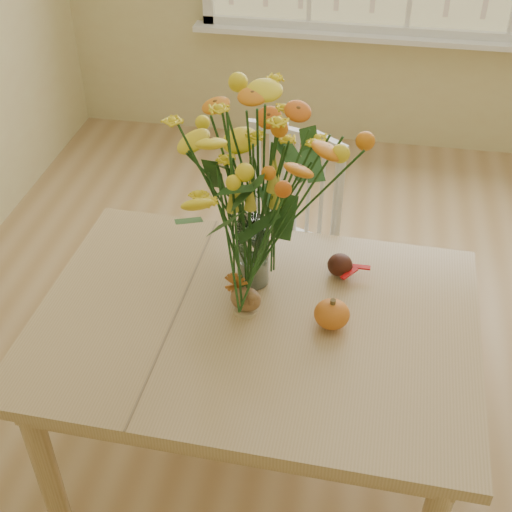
# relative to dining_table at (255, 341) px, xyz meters

# --- Properties ---
(floor) EXTENTS (4.00, 4.50, 0.01)m
(floor) POSITION_rel_dining_table_xyz_m (0.42, 0.22, -0.61)
(floor) COLOR #AB8553
(floor) RESTS_ON ground
(dining_table) EXTENTS (1.32, 0.96, 0.70)m
(dining_table) POSITION_rel_dining_table_xyz_m (0.00, 0.00, 0.00)
(dining_table) COLOR tan
(dining_table) RESTS_ON floor
(windsor_chair) EXTENTS (0.52, 0.51, 0.88)m
(windsor_chair) POSITION_rel_dining_table_xyz_m (-0.01, 0.72, -0.11)
(windsor_chair) COLOR white
(windsor_chair) RESTS_ON floor
(flower_vase) EXTENTS (0.47, 0.47, 0.55)m
(flower_vase) POSITION_rel_dining_table_xyz_m (-0.04, 0.17, 0.42)
(flower_vase) COLOR white
(flower_vase) RESTS_ON dining_table
(pumpkin) EXTENTS (0.10, 0.10, 0.08)m
(pumpkin) POSITION_rel_dining_table_xyz_m (0.22, 0.01, 0.13)
(pumpkin) COLOR #C66617
(pumpkin) RESTS_ON dining_table
(turkey_figurine) EXTENTS (0.11, 0.09, 0.12)m
(turkey_figurine) POSITION_rel_dining_table_xyz_m (-0.03, 0.03, 0.14)
(turkey_figurine) COLOR #CCB78C
(turkey_figurine) RESTS_ON dining_table
(dark_gourd) EXTENTS (0.13, 0.10, 0.07)m
(dark_gourd) POSITION_rel_dining_table_xyz_m (0.23, 0.25, 0.13)
(dark_gourd) COLOR #38160F
(dark_gourd) RESTS_ON dining_table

